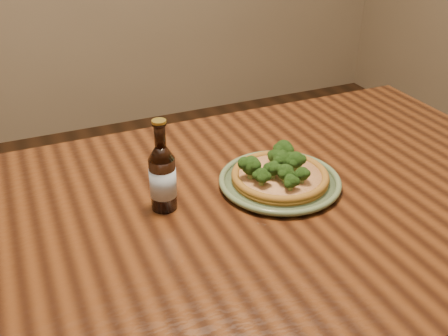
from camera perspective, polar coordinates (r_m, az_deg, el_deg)
name	(u,v)px	position (r m, az deg, el deg)	size (l,w,h in m)	color
table	(219,246)	(1.15, -0.51, -8.45)	(1.60, 0.90, 0.75)	#4C2510
plate	(280,181)	(1.18, 6.08, -1.45)	(0.27, 0.27, 0.02)	#596C4A
pizza	(280,174)	(1.17, 6.07, -0.61)	(0.22, 0.22, 0.07)	#8C5F1F
beer_bottle	(163,177)	(1.07, -6.70, -0.97)	(0.06, 0.06, 0.20)	black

